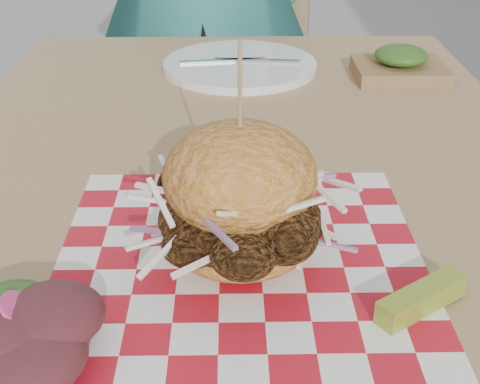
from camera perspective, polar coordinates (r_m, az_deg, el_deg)
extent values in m
cube|color=#A18559|center=(0.84, 0.41, 0.75)|extent=(0.80, 1.20, 0.04)
cylinder|color=#333338|center=(1.53, -12.94, -2.27)|extent=(0.05, 0.05, 0.71)
cylinder|color=#333338|center=(1.54, 12.65, -2.06)|extent=(0.05, 0.05, 0.71)
cube|color=#A18559|center=(1.85, -0.31, 7.37)|extent=(0.50, 0.50, 0.04)
cylinder|color=#333338|center=(1.84, -6.88, -1.15)|extent=(0.03, 0.03, 0.43)
cylinder|color=#333338|center=(1.77, 4.31, -2.24)|extent=(0.03, 0.03, 0.43)
cylinder|color=#333338|center=(2.15, -4.10, 3.55)|extent=(0.03, 0.03, 0.43)
cylinder|color=#333338|center=(2.09, 5.51, 2.76)|extent=(0.03, 0.03, 0.43)
cube|color=red|center=(0.66, 0.00, -5.60)|extent=(0.36, 0.36, 0.00)
ellipsoid|color=#D27C3B|center=(0.65, 0.00, -3.72)|extent=(0.14, 0.14, 0.05)
ellipsoid|color=brown|center=(0.64, 0.00, -2.25)|extent=(0.16, 0.14, 0.08)
ellipsoid|color=#D27C3B|center=(0.62, 0.00, 1.31)|extent=(0.15, 0.15, 0.10)
cylinder|color=#A18559|center=(0.59, 0.00, 7.80)|extent=(0.00, 0.00, 0.11)
cube|color=olive|center=(0.61, 15.24, -8.77)|extent=(0.09, 0.07, 0.02)
ellipsoid|color=#3F1419|center=(0.56, -16.87, -12.64)|extent=(0.08, 0.08, 0.03)
ellipsoid|color=#224B15|center=(0.58, -17.36, -11.17)|extent=(0.08, 0.08, 0.03)
ellipsoid|color=#224B15|center=(0.59, -19.46, -10.73)|extent=(0.08, 0.08, 0.03)
ellipsoid|color=#3F1419|center=(0.55, -18.51, -14.06)|extent=(0.08, 0.08, 0.03)
cylinder|color=#E63F8D|center=(0.57, -17.94, -9.71)|extent=(0.05, 0.05, 0.04)
cylinder|color=white|center=(1.19, -0.02, 10.75)|extent=(0.27, 0.27, 0.01)
cube|color=silver|center=(1.19, -1.49, 11.15)|extent=(0.15, 0.03, 0.00)
cube|color=silver|center=(1.19, 1.45, 11.16)|extent=(0.15, 0.03, 0.00)
cube|color=olive|center=(1.18, 13.44, 9.99)|extent=(0.15, 0.12, 0.02)
ellipsoid|color=#224B15|center=(1.17, 13.60, 11.27)|extent=(0.09, 0.09, 0.03)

